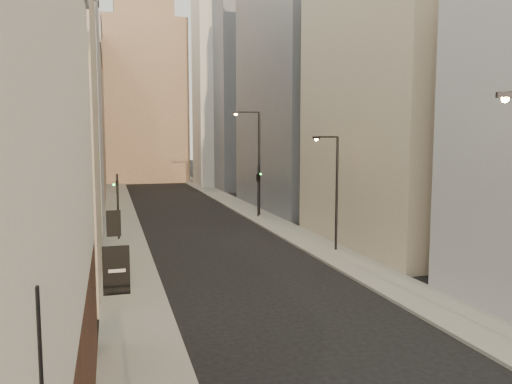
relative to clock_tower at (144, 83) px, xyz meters
name	(u,v)px	position (x,y,z in m)	size (l,w,h in m)	color
sidewalk_left	(120,207)	(-5.50, -37.00, -17.56)	(3.00, 140.00, 0.15)	gray
sidewalk_right	(235,203)	(7.50, -37.00, -17.56)	(3.00, 140.00, 0.15)	gray
left_bldg_beige	(12,130)	(-11.00, -66.00, -9.63)	(8.00, 12.00, 16.00)	tan
left_bldg_grey	(48,108)	(-11.00, -50.00, -7.63)	(8.00, 16.00, 20.00)	#A3A2A8
left_bldg_tan	(67,131)	(-11.00, -32.00, -9.13)	(8.00, 18.00, 17.00)	#8C6F57
left_bldg_wingrid	(77,110)	(-11.00, -12.00, -5.63)	(8.00, 20.00, 24.00)	gray
right_bldg_beige	(395,104)	(13.00, -62.00, -7.63)	(8.00, 16.00, 20.00)	tan
right_bldg_wingrid	(295,88)	(13.00, -42.00, -4.63)	(8.00, 20.00, 26.00)	gray
highrise	(269,27)	(19.00, -14.00, 8.02)	(21.00, 23.00, 51.20)	gray
clock_tower	(144,83)	(0.00, 0.00, 0.00)	(14.00, 14.00, 44.90)	#8C6F57
white_tower	(221,69)	(11.00, -14.00, 0.97)	(8.00, 8.00, 41.50)	silver
streetlamp_mid	(334,187)	(7.84, -63.22, -13.22)	(2.00, 0.59, 7.73)	black
streetlamp_far	(256,157)	(7.28, -46.84, -11.81)	(2.65, 0.73, 10.19)	black
traffic_light_left	(117,192)	(-5.91, -55.22, -14.01)	(0.61, 0.56, 5.00)	black
traffic_light_right	(258,177)	(7.22, -47.64, -13.74)	(0.79, 0.79, 5.00)	black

